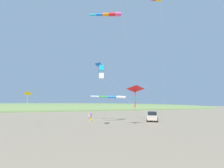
% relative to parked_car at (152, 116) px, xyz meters
% --- Properties ---
extents(ground_plane, '(600.00, 600.00, 0.00)m').
position_rel_parked_car_xyz_m(ground_plane, '(6.03, 6.92, -0.95)').
color(ground_plane, gray).
extents(dune_ridge_grassy, '(28.00, 240.00, 7.98)m').
position_rel_parked_car_xyz_m(dune_ridge_grassy, '(61.03, 6.92, -0.95)').
color(dune_ridge_grassy, '#6B844C').
rests_on(dune_ridge_grassy, ground_plane).
extents(parked_car, '(4.51, 4.14, 1.85)m').
position_rel_parked_car_xyz_m(parked_car, '(0.00, 0.00, 0.00)').
color(parked_car, beige).
rests_on(parked_car, ground_plane).
extents(cooler_box, '(0.62, 0.42, 0.42)m').
position_rel_parked_car_xyz_m(cooler_box, '(2.77, -0.91, -0.74)').
color(cooler_box, yellow).
rests_on(cooler_box, ground_plane).
extents(person_adult_flyer, '(0.65, 0.61, 1.82)m').
position_rel_parked_car_xyz_m(person_adult_flyer, '(4.90, 11.28, 0.04)').
color(person_adult_flyer, gold).
rests_on(person_adult_flyer, ground_plane).
extents(person_child_green_jacket, '(0.40, 0.42, 1.17)m').
position_rel_parked_car_xyz_m(person_child_green_jacket, '(8.89, 10.69, -0.32)').
color(person_child_green_jacket, '#8E6B9E').
rests_on(person_child_green_jacket, ground_plane).
extents(kite_windsock_rainbow_low_near, '(5.42, 15.19, 17.99)m').
position_rel_parked_car_xyz_m(kite_windsock_rainbow_low_near, '(-4.59, 10.85, 16.45)').
color(kite_windsock_rainbow_low_near, '#EF4C93').
rests_on(kite_windsock_rainbow_low_near, ground_plane).
extents(kite_delta_teal_far_right, '(1.71, 12.23, 11.25)m').
position_rel_parked_car_xyz_m(kite_delta_teal_far_right, '(1.97, 10.68, 9.91)').
color(kite_delta_teal_far_right, blue).
rests_on(kite_delta_teal_far_right, ground_plane).
extents(kite_windsock_green_low_center, '(8.42, 10.67, 5.17)m').
position_rel_parked_car_xyz_m(kite_windsock_green_low_center, '(4.85, 6.50, 3.92)').
color(kite_windsock_green_low_center, white).
rests_on(kite_windsock_green_low_center, ground_plane).
extents(kite_delta_orange_high_right, '(6.56, 9.88, 5.22)m').
position_rel_parked_car_xyz_m(kite_delta_orange_high_right, '(1.03, 22.15, 3.93)').
color(kite_delta_orange_high_right, yellow).
rests_on(kite_delta_orange_high_right, ground_plane).
extents(kite_delta_black_fish_shape, '(4.01, 9.58, 6.33)m').
position_rel_parked_car_xyz_m(kite_delta_black_fish_shape, '(-4.10, 6.23, 4.78)').
color(kite_delta_black_fish_shape, red).
rests_on(kite_delta_black_fish_shape, ground_plane).
extents(kite_box_checkered_midright, '(4.23, 11.88, 9.06)m').
position_rel_parked_car_xyz_m(kite_box_checkered_midright, '(-4.28, 12.04, 7.12)').
color(kite_box_checkered_midright, '#1EB7C6').
rests_on(kite_box_checkered_midright, ground_plane).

